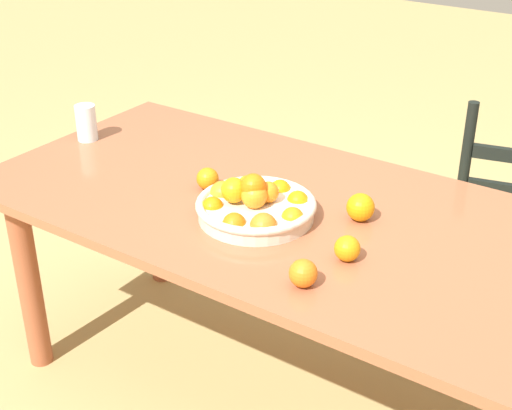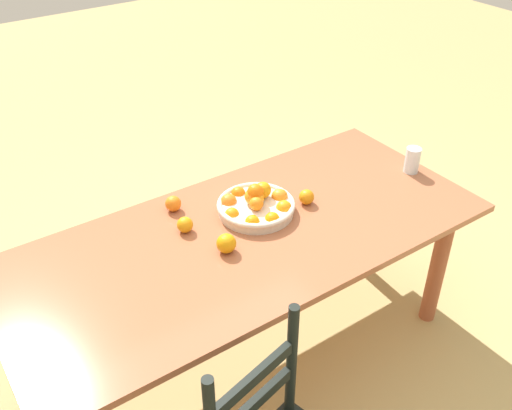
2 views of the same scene
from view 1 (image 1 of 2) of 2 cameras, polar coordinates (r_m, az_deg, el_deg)
The scene contains 9 objects.
ground_plane at distance 2.51m, azimuth 3.65°, elevation -15.36°, with size 12.00×12.00×0.00m, color tan.
dining_table at distance 2.14m, azimuth 4.14°, elevation -3.02°, with size 2.04×0.91×0.72m.
chair_near_window at distance 2.76m, azimuth 19.36°, elevation -1.70°, with size 0.51×0.51×0.93m.
fruit_bowl at distance 2.05m, azimuth -0.09°, elevation -0.02°, with size 0.34×0.34×0.14m.
orange_loose_0 at distance 2.06m, azimuth 8.15°, elevation -0.18°, with size 0.08×0.08×0.08m, color orange.
orange_loose_1 at distance 1.76m, azimuth 3.70°, elevation -5.34°, with size 0.07×0.07×0.07m, color orange.
orange_loose_2 at distance 1.87m, azimuth 7.14°, elevation -3.39°, with size 0.07×0.07×0.07m, color orange.
orange_loose_3 at distance 2.22m, azimuth -3.80°, elevation 2.06°, with size 0.07×0.07×0.07m, color orange.
drinking_glass at distance 2.63m, azimuth -13.11°, elevation 6.28°, with size 0.07×0.07×0.13m, color silver.
Camera 1 is at (0.91, -1.60, 1.71)m, focal length 51.25 mm.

